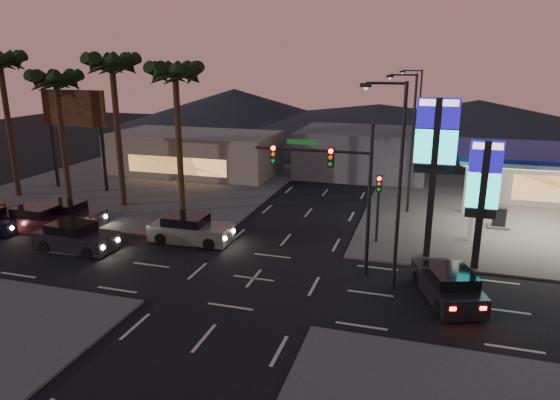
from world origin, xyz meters
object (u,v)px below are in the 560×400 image
(gas_station, at_px, (559,157))
(traffic_signal_mast, at_px, (336,177))
(pylon_sign_tall, at_px, (435,147))
(suv_station, at_px, (448,285))
(car_lane_a_mid, at_px, (40,220))
(car_lane_b_front, at_px, (190,230))
(car_lane_a_front, at_px, (76,237))
(car_lane_b_mid, at_px, (68,215))
(pylon_sign_short, at_px, (483,186))

(gas_station, relative_size, traffic_signal_mast, 1.53)
(pylon_sign_tall, relative_size, suv_station, 1.74)
(pylon_sign_tall, bearing_deg, car_lane_a_mid, -173.89)
(traffic_signal_mast, bearing_deg, car_lane_a_mid, 177.37)
(traffic_signal_mast, bearing_deg, car_lane_b_front, 167.82)
(gas_station, height_order, car_lane_a_front, gas_station)
(gas_station, height_order, car_lane_a_mid, gas_station)
(pylon_sign_tall, distance_m, car_lane_a_mid, 25.17)
(gas_station, bearing_deg, car_lane_b_front, -159.68)
(pylon_sign_tall, bearing_deg, gas_station, 40.91)
(pylon_sign_tall, bearing_deg, car_lane_b_mid, -177.36)
(traffic_signal_mast, height_order, car_lane_a_front, traffic_signal_mast)
(pylon_sign_tall, xyz_separation_m, car_lane_a_front, (-20.02, -4.66, -5.64))
(traffic_signal_mast, distance_m, car_lane_b_mid, 19.40)
(car_lane_b_front, bearing_deg, car_lane_b_mid, 177.48)
(car_lane_a_front, xyz_separation_m, car_lane_b_front, (5.93, 3.16, 0.02))
(suv_station, bearing_deg, pylon_sign_short, 70.11)
(pylon_sign_tall, height_order, car_lane_b_front, pylon_sign_tall)
(car_lane_b_mid, bearing_deg, gas_station, 13.76)
(gas_station, distance_m, car_lane_b_mid, 32.17)
(gas_station, relative_size, car_lane_b_front, 2.35)
(gas_station, height_order, suv_station, gas_station)
(car_lane_a_front, height_order, car_lane_b_front, car_lane_b_front)
(car_lane_b_mid, bearing_deg, car_lane_a_front, -46.06)
(traffic_signal_mast, distance_m, car_lane_a_mid, 20.17)
(pylon_sign_short, xyz_separation_m, car_lane_a_mid, (-26.89, -1.61, -3.88))
(pylon_sign_tall, distance_m, pylon_sign_short, 3.20)
(gas_station, xyz_separation_m, pylon_sign_short, (-5.00, -7.50, -0.42))
(traffic_signal_mast, distance_m, car_lane_b_front, 10.55)
(pylon_sign_short, xyz_separation_m, traffic_signal_mast, (-7.24, -2.51, 0.57))
(pylon_sign_short, height_order, car_lane_b_front, pylon_sign_short)
(car_lane_a_front, bearing_deg, pylon_sign_short, 9.22)
(pylon_sign_tall, height_order, car_lane_b_mid, pylon_sign_tall)
(car_lane_a_front, distance_m, car_lane_a_mid, 4.82)
(car_lane_a_front, relative_size, car_lane_b_front, 0.98)
(gas_station, distance_m, pylon_sign_tall, 10.01)
(car_lane_b_front, bearing_deg, traffic_signal_mast, -12.18)
(gas_station, bearing_deg, pylon_sign_short, -123.69)
(car_lane_b_front, height_order, car_lane_b_mid, car_lane_b_front)
(car_lane_a_mid, relative_size, car_lane_b_front, 1.00)
(car_lane_a_front, relative_size, car_lane_a_mid, 0.98)
(traffic_signal_mast, bearing_deg, car_lane_a_front, -175.72)
(pylon_sign_short, bearing_deg, car_lane_a_mid, -176.57)
(gas_station, bearing_deg, suv_station, -119.21)
(car_lane_a_mid, bearing_deg, car_lane_b_mid, 58.80)
(gas_station, distance_m, car_lane_a_mid, 33.45)
(car_lane_b_mid, bearing_deg, traffic_signal_mast, -7.40)
(pylon_sign_short, xyz_separation_m, car_lane_b_front, (-16.59, -0.49, -3.88))
(traffic_signal_mast, xyz_separation_m, car_lane_b_mid, (-18.72, 2.43, -4.47))
(suv_station, bearing_deg, traffic_signal_mast, 164.69)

